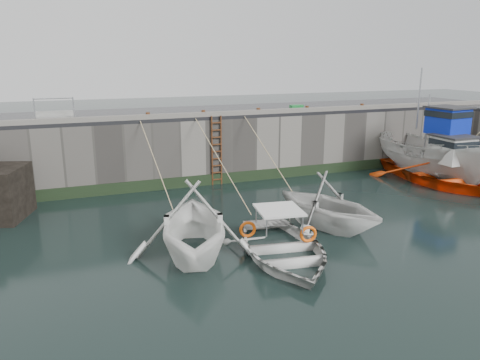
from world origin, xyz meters
name	(u,v)px	position (x,y,z in m)	size (l,w,h in m)	color
ground	(390,262)	(0.00, 0.00, 0.00)	(120.00, 120.00, 0.00)	black
quay_back	(238,141)	(0.00, 12.50, 1.50)	(30.00, 5.00, 3.00)	slate
road_back	(237,111)	(0.00, 12.50, 3.08)	(30.00, 5.00, 0.16)	black
kerb_back	(255,112)	(0.00, 10.15, 3.26)	(30.00, 0.30, 0.20)	slate
algae_back	(256,175)	(0.00, 9.96, 0.25)	(30.00, 0.08, 0.50)	black
ladder	(217,151)	(-2.00, 9.91, 1.59)	(0.51, 0.08, 3.20)	#3F1E0F
boat_near_white	(194,254)	(-5.16, 2.60, 0.00)	(4.15, 4.81, 2.53)	white
boat_near_white_rope	(160,206)	(-5.16, 7.55, 0.00)	(0.04, 5.55, 3.10)	tan
boat_near_blue	(283,256)	(-2.73, 1.47, 0.00)	(3.49, 4.88, 1.01)	silver
boat_near_blue_rope	(223,204)	(-2.73, 6.98, 0.00)	(0.04, 6.57, 3.10)	tan
boat_near_blacktrim	(326,227)	(-0.19, 3.20, 0.00)	(3.68, 4.26, 2.25)	silver
boat_near_blacktrim_rope	(271,192)	(-0.19, 7.85, 0.00)	(0.04, 5.03, 3.10)	tan
boat_far_white	(434,156)	(8.29, 7.34, 1.10)	(3.29, 6.99, 5.61)	silver
boat_far_orange	(441,173)	(8.03, 6.52, 0.45)	(4.92, 6.84, 4.41)	#FF470D
fish_crate	(297,108)	(2.51, 10.80, 3.30)	(0.63, 0.37, 0.29)	#167B2F
railing	(55,115)	(-8.75, 11.25, 3.36)	(1.60, 1.05, 1.00)	#A5A8AD
bollard_a	(148,116)	(-5.00, 10.25, 3.30)	(0.18, 0.18, 0.28)	#3F1E0F
bollard_b	(203,113)	(-2.50, 10.25, 3.30)	(0.18, 0.18, 0.28)	#3F1E0F
bollard_c	(258,111)	(0.20, 10.25, 3.30)	(0.18, 0.18, 0.28)	#3F1E0F
bollard_d	(307,109)	(2.80, 10.25, 3.30)	(0.18, 0.18, 0.28)	#3F1E0F
bollard_e	(362,106)	(6.00, 10.25, 3.30)	(0.18, 0.18, 0.28)	#3F1E0F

